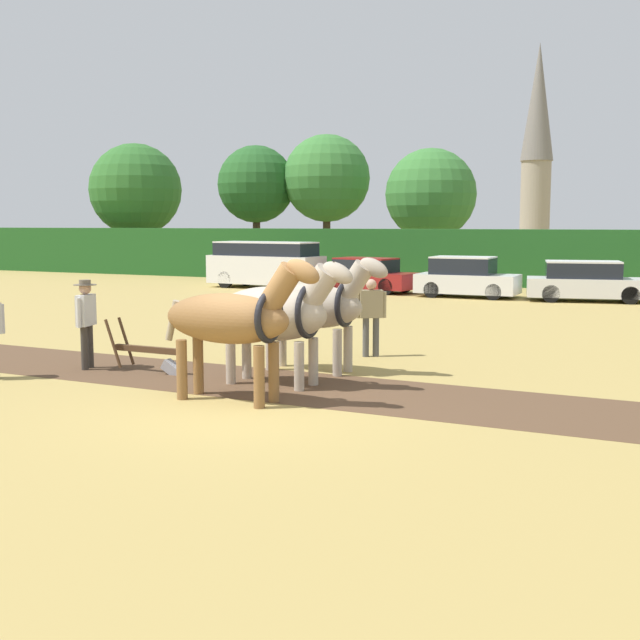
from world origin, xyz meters
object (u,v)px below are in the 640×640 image
Objects in this scene: plow at (153,356)px; tree_left at (256,185)px; tree_center at (431,194)px; farmer_at_plow at (86,316)px; farmer_beside_team at (371,311)px; church_spire at (537,145)px; parked_car_left at (369,275)px; tree_center_left at (327,179)px; draft_horse_lead_right at (277,313)px; parked_van at (265,264)px; parked_car_center at (587,282)px; draft_horse_trail_left at (314,306)px; tree_far_left at (136,190)px; draft_horse_lead_left at (233,319)px; parked_car_center_left at (466,278)px.

tree_left is at bearing 116.70° from plow.
farmer_at_plow is (2.37, -30.48, -3.42)m from tree_center.
tree_center is 4.10× the size of farmer_beside_team.
plow is at bearing -86.48° from church_spire.
parked_car_left is (11.10, -9.92, -4.46)m from tree_left.
tree_center_left is 2.83× the size of draft_horse_lead_right.
tree_left reaches higher than tree_center.
parked_van is 1.15× the size of parked_car_center.
church_spire is 43.38m from parked_car_left.
draft_horse_trail_left is at bearing -77.02° from tree_center.
tree_far_left is at bearing -175.40° from tree_center.
tree_far_left is 0.42× the size of church_spire.
parked_van is (-8.02, 19.03, 0.76)m from plow.
draft_horse_lead_left is 23.23m from parked_van.
draft_horse_lead_right is 0.60× the size of parked_car_center.
parked_van is 1.38× the size of parked_car_center_left.
parked_car_center_left is 4.55m from parked_car_center.
tree_left is at bearing 119.70° from draft_horse_lead_left.
tree_center is 3.89× the size of farmer_at_plow.
parked_car_center is at bearing 136.82° from farmer_beside_team.
tree_center is 1.61× the size of parked_car_left.
draft_horse_trail_left is (0.03, 1.50, -0.01)m from draft_horse_lead_right.
tree_center_left is at bearing 132.74° from parked_car_center.
parked_van reaches higher than parked_car_left.
farmer_beside_team is (0.40, 5.13, -0.37)m from draft_horse_lead_left.
farmer_at_plow is at bearing -74.42° from parked_car_left.
draft_horse_trail_left is (6.63, -28.78, -3.18)m from tree_center.
draft_horse_lead_left is at bearing -86.29° from parked_car_center_left.
draft_horse_lead_left is at bearing -89.90° from draft_horse_trail_left.
draft_horse_trail_left is (16.93, -27.52, -3.86)m from tree_left.
tree_center_left is at bearing -179.32° from tree_center.
tree_far_left reaches higher than draft_horse_lead_left.
tree_center is at bearing 74.18° from parked_van.
tree_center is 12.44m from parked_van.
draft_horse_lead_left is at bearing -49.89° from tree_far_left.
parked_car_center_left reaches higher than parked_car_left.
farmer_at_plow reaches higher than parked_car_center.
parked_van is at bearing 122.37° from draft_horse_trail_left.
parked_van reaches higher than farmer_at_plow.
tree_center reaches higher than plow.
tree_center is at bearing 80.23° from farmer_at_plow.
farmer_at_plow is at bearing -53.71° from tree_far_left.
church_spire reaches higher than tree_center.
plow is 19.30m from parked_car_left.
farmer_beside_team is (25.89, -25.13, -4.01)m from tree_far_left.
farmer_at_plow is at bearing -157.54° from draft_horse_trail_left.
tree_center reaches higher than draft_horse_lead_left.
parked_car_center is (28.62, -10.01, -4.27)m from tree_far_left.
church_spire reaches higher than parked_van.
draft_horse_lead_right is 0.72× the size of parked_car_center_left.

